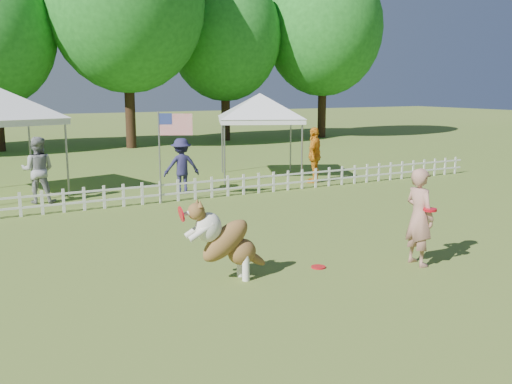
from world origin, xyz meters
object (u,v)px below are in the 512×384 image
Objects in this scene: frisbee_on_turf at (318,267)px; canopy_tent_right at (260,137)px; flag_pole at (160,158)px; canopy_tent_left at (0,143)px; spectator_b at (182,166)px; dog at (227,240)px; spectator_c at (314,155)px; handler at (419,217)px; spectator_a at (38,170)px.

canopy_tent_right reaches higher than frisbee_on_turf.
flag_pole is (-0.58, 6.58, 1.21)m from frisbee_on_turf.
spectator_b is at bearing -38.81° from canopy_tent_left.
spectator_b is (2.10, 7.49, 0.14)m from dog.
dog is 0.48× the size of canopy_tent_right.
canopy_tent_left is 4.82m from flag_pole.
dog reaches higher than frisbee_on_turf.
spectator_b is 4.49m from spectator_c.
canopy_tent_left is at bearing 109.54° from dog.
frisbee_on_turf is 8.94m from spectator_c.
flag_pole reaches higher than spectator_b.
canopy_tent_left reaches higher than handler.
dog is (-3.32, 0.81, -0.19)m from handler.
canopy_tent_right reaches higher than dog.
spectator_c is at bearing 52.71° from dog.
handler is 6.83× the size of frisbee_on_turf.
canopy_tent_left is at bearing 32.02° from handler.
frisbee_on_turf is 0.09× the size of canopy_tent_right.
spectator_c is at bearing -28.54° from canopy_tent_left.
spectator_a is at bearing -78.44° from canopy_tent_left.
frisbee_on_turf is 10.73m from canopy_tent_left.
flag_pole is at bearing -126.42° from canopy_tent_right.
dog is 0.75× the size of spectator_a.
flag_pole reaches higher than dog.
flag_pole reaches higher than spectator_a.
spectator_a is 0.99× the size of spectator_c.
handler is 8.72m from spectator_c.
dog is 7.78m from spectator_b.
flag_pole is at bearing 85.18° from dog.
frisbee_on_turf is at bearing -61.95° from flag_pole.
handler is at bearing -79.46° from canopy_tent_right.
canopy_tent_left reaches higher than spectator_a.
canopy_tent_right reaches higher than spectator_c.
spectator_a is (-3.43, 8.17, 0.88)m from frisbee_on_turf.
handler is 7.58m from flag_pole.
spectator_b is 0.90× the size of spectator_c.
spectator_c is (4.48, -0.22, 0.09)m from spectator_b.
spectator_b is (4.62, -2.13, -0.71)m from canopy_tent_left.
dog is 9.97m from canopy_tent_left.
handler is 8.39m from spectator_b.
frisbee_on_turf is 0.08× the size of canopy_tent_left.
spectator_b is at bearing 69.36° from flag_pole.
spectator_c reaches higher than spectator_a.
handler reaches higher than spectator_b.
handler is at bearing -74.87° from canopy_tent_left.
spectator_b is at bearing -42.40° from spectator_c.
canopy_tent_left is 1.24× the size of flag_pole.
spectator_a is (-7.28, -1.01, -0.51)m from canopy_tent_right.
spectator_a is at bearing 32.64° from handler.
frisbee_on_turf is 10.05m from canopy_tent_right.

